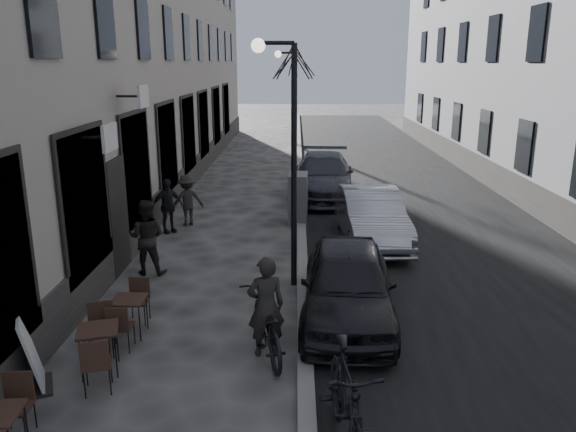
{
  "coord_description": "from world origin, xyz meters",
  "views": [
    {
      "loc": [
        0.04,
        -5.3,
        4.64
      ],
      "look_at": [
        -0.11,
        5.04,
        1.8
      ],
      "focal_mm": 35.0,
      "sensor_mm": 36.0,
      "label": 1
    }
  ],
  "objects_px": {
    "bistro_set_c": "(130,313)",
    "pedestrian_mid": "(187,200)",
    "pedestrian_near": "(147,237)",
    "car_mid": "(371,216)",
    "sign_board": "(33,359)",
    "bicycle": "(266,325)",
    "car_far": "(323,176)",
    "streetlamp_near": "(286,138)",
    "tree_near": "(293,62)",
    "moped": "(346,403)",
    "car_near": "(348,284)",
    "bistro_set_b": "(99,346)",
    "pedestrian_far": "(167,206)",
    "tree_far": "(294,62)",
    "streetlamp_far": "(291,100)",
    "utility_cabinet": "(298,198)"
  },
  "relations": [
    {
      "from": "streetlamp_far",
      "to": "bicycle",
      "type": "bearing_deg",
      "value": -91.01
    },
    {
      "from": "streetlamp_near",
      "to": "moped",
      "type": "relative_size",
      "value": 2.27
    },
    {
      "from": "streetlamp_far",
      "to": "tree_near",
      "type": "distance_m",
      "value": 3.36
    },
    {
      "from": "pedestrian_near",
      "to": "car_mid",
      "type": "xyz_separation_m",
      "value": [
        5.34,
        2.4,
        -0.16
      ]
    },
    {
      "from": "moped",
      "to": "tree_far",
      "type": "bearing_deg",
      "value": 86.36
    },
    {
      "from": "tree_near",
      "to": "pedestrian_far",
      "type": "height_order",
      "value": "tree_near"
    },
    {
      "from": "bistro_set_c",
      "to": "pedestrian_mid",
      "type": "relative_size",
      "value": 0.92
    },
    {
      "from": "bistro_set_b",
      "to": "car_far",
      "type": "bearing_deg",
      "value": 55.92
    },
    {
      "from": "bistro_set_c",
      "to": "bicycle",
      "type": "bearing_deg",
      "value": -14.25
    },
    {
      "from": "utility_cabinet",
      "to": "pedestrian_mid",
      "type": "height_order",
      "value": "pedestrian_mid"
    },
    {
      "from": "tree_near",
      "to": "pedestrian_mid",
      "type": "distance_m",
      "value": 11.55
    },
    {
      "from": "tree_far",
      "to": "car_far",
      "type": "bearing_deg",
      "value": -85.07
    },
    {
      "from": "pedestrian_far",
      "to": "pedestrian_mid",
      "type": "bearing_deg",
      "value": 26.54
    },
    {
      "from": "pedestrian_mid",
      "to": "moped",
      "type": "distance_m",
      "value": 10.64
    },
    {
      "from": "streetlamp_near",
      "to": "sign_board",
      "type": "relative_size",
      "value": 4.51
    },
    {
      "from": "bistro_set_c",
      "to": "tree_near",
      "type": "bearing_deg",
      "value": 81.2
    },
    {
      "from": "utility_cabinet",
      "to": "pedestrian_near",
      "type": "relative_size",
      "value": 0.86
    },
    {
      "from": "sign_board",
      "to": "pedestrian_far",
      "type": "relative_size",
      "value": 0.74
    },
    {
      "from": "streetlamp_near",
      "to": "car_mid",
      "type": "distance_m",
      "value": 4.48
    },
    {
      "from": "bistro_set_b",
      "to": "car_mid",
      "type": "height_order",
      "value": "car_mid"
    },
    {
      "from": "moped",
      "to": "streetlamp_far",
      "type": "bearing_deg",
      "value": 87.45
    },
    {
      "from": "tree_near",
      "to": "moped",
      "type": "bearing_deg",
      "value": -87.86
    },
    {
      "from": "streetlamp_near",
      "to": "moped",
      "type": "distance_m",
      "value": 5.97
    },
    {
      "from": "bistro_set_c",
      "to": "sign_board",
      "type": "distance_m",
      "value": 1.9
    },
    {
      "from": "pedestrian_near",
      "to": "utility_cabinet",
      "type": "bearing_deg",
      "value": -125.48
    },
    {
      "from": "bistro_set_c",
      "to": "car_far",
      "type": "height_order",
      "value": "car_far"
    },
    {
      "from": "tree_near",
      "to": "car_mid",
      "type": "distance_m",
      "value": 12.79
    },
    {
      "from": "bicycle",
      "to": "pedestrian_near",
      "type": "height_order",
      "value": "pedestrian_near"
    },
    {
      "from": "pedestrian_near",
      "to": "car_mid",
      "type": "distance_m",
      "value": 5.85
    },
    {
      "from": "bistro_set_b",
      "to": "pedestrian_far",
      "type": "bearing_deg",
      "value": 78.96
    },
    {
      "from": "streetlamp_near",
      "to": "tree_near",
      "type": "relative_size",
      "value": 0.89
    },
    {
      "from": "utility_cabinet",
      "to": "car_far",
      "type": "relative_size",
      "value": 0.29
    },
    {
      "from": "car_near",
      "to": "moped",
      "type": "bearing_deg",
      "value": -91.14
    },
    {
      "from": "sign_board",
      "to": "bicycle",
      "type": "height_order",
      "value": "sign_board"
    },
    {
      "from": "pedestrian_mid",
      "to": "pedestrian_far",
      "type": "height_order",
      "value": "pedestrian_far"
    },
    {
      "from": "streetlamp_near",
      "to": "bistro_set_b",
      "type": "height_order",
      "value": "streetlamp_near"
    },
    {
      "from": "tree_far",
      "to": "car_mid",
      "type": "height_order",
      "value": "tree_far"
    },
    {
      "from": "car_near",
      "to": "car_mid",
      "type": "bearing_deg",
      "value": 81.71
    },
    {
      "from": "bistro_set_b",
      "to": "pedestrian_mid",
      "type": "height_order",
      "value": "pedestrian_mid"
    },
    {
      "from": "streetlamp_far",
      "to": "bistro_set_b",
      "type": "height_order",
      "value": "streetlamp_far"
    },
    {
      "from": "tree_near",
      "to": "pedestrian_near",
      "type": "xyz_separation_m",
      "value": [
        -3.2,
        -14.37,
        -3.8
      ]
    },
    {
      "from": "bistro_set_b",
      "to": "car_mid",
      "type": "distance_m",
      "value": 8.3
    },
    {
      "from": "tree_far",
      "to": "car_mid",
      "type": "relative_size",
      "value": 1.34
    },
    {
      "from": "streetlamp_far",
      "to": "sign_board",
      "type": "relative_size",
      "value": 4.51
    },
    {
      "from": "pedestrian_mid",
      "to": "tree_far",
      "type": "bearing_deg",
      "value": -125.39
    },
    {
      "from": "pedestrian_far",
      "to": "car_near",
      "type": "xyz_separation_m",
      "value": [
        4.55,
        -5.48,
        -0.06
      ]
    },
    {
      "from": "streetlamp_near",
      "to": "tree_near",
      "type": "xyz_separation_m",
      "value": [
        0.07,
        15.0,
        1.5
      ]
    },
    {
      "from": "sign_board",
      "to": "bistro_set_b",
      "type": "bearing_deg",
      "value": 3.76
    },
    {
      "from": "streetlamp_near",
      "to": "car_near",
      "type": "relative_size",
      "value": 1.23
    },
    {
      "from": "bicycle",
      "to": "car_far",
      "type": "distance_m",
      "value": 11.33
    }
  ]
}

